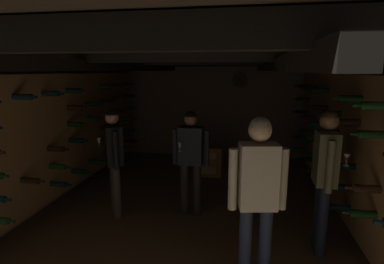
{
  "coord_description": "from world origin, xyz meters",
  "views": [
    {
      "loc": [
        0.72,
        -4.14,
        2.1
      ],
      "look_at": [
        -0.09,
        0.5,
        1.15
      ],
      "focal_mm": 28.59,
      "sensor_mm": 36.0,
      "label": 1
    }
  ],
  "objects_px": {
    "person_host_center": "(191,154)",
    "person_guest_near_right": "(258,189)",
    "person_guest_mid_left": "(114,153)",
    "wine_crate_stack": "(209,161)",
    "display_bottle": "(208,140)",
    "person_guest_mid_right": "(325,169)"
  },
  "relations": [
    {
      "from": "display_bottle",
      "to": "person_guest_mid_left",
      "type": "relative_size",
      "value": 0.22
    },
    {
      "from": "wine_crate_stack",
      "to": "person_guest_mid_left",
      "type": "relative_size",
      "value": 0.38
    },
    {
      "from": "display_bottle",
      "to": "person_host_center",
      "type": "distance_m",
      "value": 1.74
    },
    {
      "from": "display_bottle",
      "to": "person_guest_mid_left",
      "type": "bearing_deg",
      "value": -119.89
    },
    {
      "from": "display_bottle",
      "to": "person_host_center",
      "type": "bearing_deg",
      "value": -91.6
    },
    {
      "from": "person_guest_near_right",
      "to": "wine_crate_stack",
      "type": "bearing_deg",
      "value": 104.21
    },
    {
      "from": "person_guest_mid_left",
      "to": "person_guest_near_right",
      "type": "relative_size",
      "value": 0.92
    },
    {
      "from": "person_guest_mid_left",
      "to": "person_guest_near_right",
      "type": "xyz_separation_m",
      "value": [
        1.96,
        -1.25,
        0.1
      ]
    },
    {
      "from": "person_guest_mid_left",
      "to": "person_guest_mid_right",
      "type": "relative_size",
      "value": 0.93
    },
    {
      "from": "wine_crate_stack",
      "to": "person_host_center",
      "type": "height_order",
      "value": "person_host_center"
    },
    {
      "from": "wine_crate_stack",
      "to": "person_guest_mid_left",
      "type": "height_order",
      "value": "person_guest_mid_left"
    },
    {
      "from": "person_guest_mid_left",
      "to": "person_guest_mid_right",
      "type": "distance_m",
      "value": 2.77
    },
    {
      "from": "person_guest_mid_left",
      "to": "person_guest_near_right",
      "type": "distance_m",
      "value": 2.32
    },
    {
      "from": "person_host_center",
      "to": "person_guest_mid_left",
      "type": "height_order",
      "value": "person_guest_mid_left"
    },
    {
      "from": "person_host_center",
      "to": "person_guest_mid_right",
      "type": "xyz_separation_m",
      "value": [
        1.65,
        -0.68,
        0.1
      ]
    },
    {
      "from": "person_guest_mid_left",
      "to": "wine_crate_stack",
      "type": "bearing_deg",
      "value": 59.93
    },
    {
      "from": "person_host_center",
      "to": "person_guest_near_right",
      "type": "xyz_separation_m",
      "value": [
        0.88,
        -1.47,
        0.12
      ]
    },
    {
      "from": "person_guest_mid_right",
      "to": "person_guest_mid_left",
      "type": "bearing_deg",
      "value": 170.33
    },
    {
      "from": "wine_crate_stack",
      "to": "display_bottle",
      "type": "bearing_deg",
      "value": -134.36
    },
    {
      "from": "person_guest_mid_left",
      "to": "display_bottle",
      "type": "bearing_deg",
      "value": 60.11
    },
    {
      "from": "display_bottle",
      "to": "person_guest_mid_left",
      "type": "xyz_separation_m",
      "value": [
        -1.12,
        -1.95,
        0.2
      ]
    },
    {
      "from": "display_bottle",
      "to": "person_guest_near_right",
      "type": "distance_m",
      "value": 3.32
    }
  ]
}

